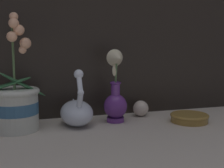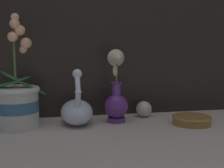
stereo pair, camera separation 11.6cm
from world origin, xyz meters
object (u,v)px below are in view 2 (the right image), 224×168
Objects in this scene: orchid_potted_plant at (17,101)px; glass_sphere at (144,109)px; blue_vase at (117,95)px; swan_figurine at (77,110)px; amber_dish at (192,119)px.

glass_sphere is at bearing 7.70° from orchid_potted_plant.
orchid_potted_plant is 1.46× the size of blue_vase.
orchid_potted_plant is 0.50m from glass_sphere.
swan_figurine is (0.21, 0.01, -0.04)m from orchid_potted_plant.
orchid_potted_plant reaches higher than swan_figurine.
blue_vase is at bearing -154.46° from glass_sphere.
orchid_potted_plant is 0.65m from amber_dish.
amber_dish is (0.27, -0.08, -0.09)m from blue_vase.
swan_figurine reaches higher than glass_sphere.
swan_figurine is at bearing 1.34° from orchid_potted_plant.
glass_sphere reaches higher than amber_dish.
orchid_potted_plant is at bearing 173.39° from amber_dish.
amber_dish is at bearing -44.03° from glass_sphere.
blue_vase is 1.89× the size of amber_dish.
glass_sphere is 0.44× the size of amber_dish.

